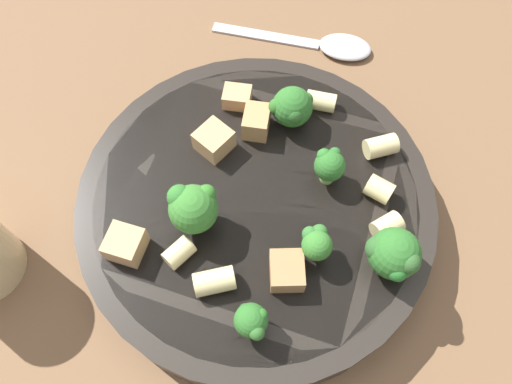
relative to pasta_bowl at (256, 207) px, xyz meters
name	(u,v)px	position (x,y,z in m)	size (l,w,h in m)	color
ground_plane	(256,218)	(0.00, 0.00, -0.02)	(2.00, 2.00, 0.00)	brown
pasta_bowl	(256,207)	(0.00, 0.00, 0.00)	(0.29, 0.29, 0.04)	#28231E
broccoli_floret_0	(394,254)	(-0.02, 0.11, 0.04)	(0.04, 0.04, 0.04)	#9EC175
broccoli_floret_1	(252,321)	(0.08, 0.06, 0.04)	(0.02, 0.03, 0.03)	#9EC175
broccoli_floret_2	(193,207)	(0.05, -0.02, 0.05)	(0.04, 0.04, 0.05)	#84AD60
broccoli_floret_3	(329,165)	(-0.05, 0.03, 0.04)	(0.03, 0.03, 0.03)	#84AD60
broccoli_floret_4	(292,107)	(-0.08, -0.03, 0.04)	(0.03, 0.03, 0.04)	#9EC175
broccoli_floret_5	(316,243)	(0.01, 0.06, 0.04)	(0.03, 0.03, 0.03)	#9EC175
rigatoni_0	(387,227)	(-0.04, 0.09, 0.03)	(0.02, 0.02, 0.02)	beige
rigatoni_1	(179,253)	(0.07, -0.01, 0.03)	(0.02, 0.02, 0.02)	beige
rigatoni_2	(321,101)	(-0.10, -0.02, 0.03)	(0.02, 0.02, 0.03)	beige
rigatoni_3	(214,281)	(0.07, 0.02, 0.03)	(0.02, 0.02, 0.03)	beige
rigatoni_4	(381,146)	(-0.10, 0.05, 0.03)	(0.02, 0.02, 0.03)	beige
rigatoni_5	(379,189)	(-0.07, 0.07, 0.03)	(0.02, 0.02, 0.02)	beige
chicken_chunk_0	(256,122)	(-0.05, -0.04, 0.03)	(0.03, 0.02, 0.02)	tan
chicken_chunk_1	(125,244)	(0.10, -0.05, 0.03)	(0.03, 0.03, 0.02)	tan
chicken_chunk_2	(237,97)	(-0.06, -0.07, 0.02)	(0.02, 0.02, 0.02)	tan
chicken_chunk_3	(287,271)	(0.03, 0.06, 0.03)	(0.03, 0.02, 0.02)	#A87A4C
chicken_chunk_4	(214,140)	(-0.01, -0.06, 0.03)	(0.03, 0.03, 0.02)	tan
spoon	(324,44)	(-0.20, -0.07, -0.02)	(0.10, 0.16, 0.01)	silver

